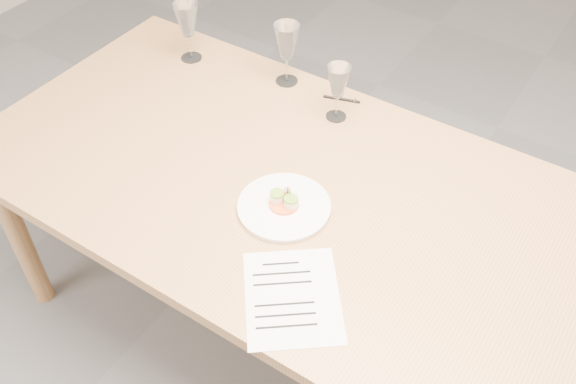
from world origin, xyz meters
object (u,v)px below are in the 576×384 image
Objects in this scene: wine_glass_1 at (287,43)px; wine_glass_2 at (338,83)px; dining_table at (357,231)px; wine_glass_0 at (187,21)px; dinner_plate at (284,206)px; ballpoint_pen at (342,99)px; recipe_sheet at (292,297)px.

wine_glass_1 is 1.14× the size of wine_glass_2.
wine_glass_2 is (-0.27, 0.34, 0.20)m from dining_table.
wine_glass_0 is 0.99× the size of wine_glass_1.
ballpoint_pen is at bearing 102.54° from dinner_plate.
wine_glass_1 is (-0.51, 0.42, 0.22)m from dining_table.
wine_glass_0 is 0.37m from wine_glass_1.
dining_table is 12.62× the size of wine_glass_2.
wine_glass_1 is at bearing 122.73° from dinner_plate.
wine_glass_1 reaches higher than dining_table.
wine_glass_2 reaches higher than dining_table.
wine_glass_2 reaches higher than dinner_plate.
wine_glass_2 is at bearing -89.74° from ballpoint_pen.
wine_glass_0 is at bearing 104.10° from recipe_sheet.
wine_glass_1 reaches higher than recipe_sheet.
dining_table is 6.42× the size of recipe_sheet.
wine_glass_1 reaches higher than wine_glass_2.
ballpoint_pen is at bearing 108.03° from wine_glass_2.
wine_glass_2 is (-0.09, 0.44, 0.12)m from dinner_plate.
wine_glass_2 is (0.24, -0.08, -0.02)m from wine_glass_1.
wine_glass_0 is (-0.70, 0.44, 0.14)m from dinner_plate.
ballpoint_pen is 0.16m from wine_glass_2.
recipe_sheet is at bearing -90.57° from dining_table.
wine_glass_2 reaches higher than ballpoint_pen.
ballpoint_pen reaches higher than recipe_sheet.
dining_table is 11.19× the size of wine_glass_0.
dining_table is 0.70m from wine_glass_1.
ballpoint_pen is 0.56× the size of wine_glass_1.
dinner_plate is 0.30m from recipe_sheet.
wine_glass_1 reaches higher than wine_glass_0.
wine_glass_0 reaches higher than dining_table.
dining_table is 11.04× the size of wine_glass_1.
dinner_plate is 2.13× the size of ballpoint_pen.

